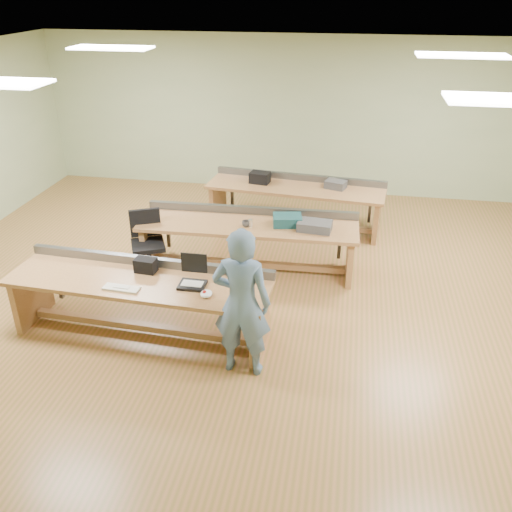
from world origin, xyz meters
name	(u,v)px	position (x,y,z in m)	size (l,w,h in m)	color
floor	(259,286)	(0.00, 0.00, 0.00)	(10.00, 10.00, 0.00)	#9D643B
ceiling	(260,64)	(0.00, 0.00, 3.00)	(10.00, 10.00, 0.00)	silver
wall_back	(294,116)	(0.00, 4.00, 1.50)	(10.00, 0.04, 3.00)	#A4B488
wall_front	(155,394)	(0.00, -4.00, 1.50)	(10.00, 0.04, 3.00)	#A4B488
fluor_panels	(260,67)	(0.00, 0.00, 2.97)	(6.20, 3.50, 0.03)	white
workbench_front	(141,292)	(-1.21, -1.34, 0.56)	(3.18, 1.00, 0.86)	#A67A46
workbench_mid	(248,234)	(-0.24, 0.49, 0.56)	(3.18, 0.93, 0.86)	#A67A46
workbench_back	(295,197)	(0.26, 2.13, 0.56)	(3.07, 1.10, 0.86)	#A67A46
person	(242,303)	(0.13, -1.83, 0.86)	(0.63, 0.41, 1.72)	slate
laptop_base	(192,285)	(-0.54, -1.40, 0.77)	(0.31, 0.25, 0.03)	black
laptop_screen	(194,263)	(-0.54, -1.28, 0.99)	(0.31, 0.01, 0.24)	black
keyboard	(121,288)	(-1.31, -1.61, 0.76)	(0.42, 0.14, 0.02)	beige
trackball_mouse	(206,294)	(-0.32, -1.59, 0.78)	(0.13, 0.16, 0.07)	white
camera_bag	(146,265)	(-1.18, -1.16, 0.84)	(0.25, 0.16, 0.17)	black
task_chair	(149,253)	(-1.63, 0.04, 0.36)	(0.69, 0.69, 0.97)	black
parts_bin_teal	(287,220)	(0.32, 0.51, 0.82)	(0.40, 0.30, 0.14)	#153F45
parts_bin_grey	(315,226)	(0.72, 0.39, 0.81)	(0.47, 0.30, 0.13)	#3D3D40
mug	(246,224)	(-0.25, 0.35, 0.79)	(0.11, 0.11, 0.09)	#3D3D40
drinks_can	(250,223)	(-0.19, 0.36, 0.80)	(0.06, 0.06, 0.11)	silver
storage_box_back	(260,178)	(-0.37, 2.19, 0.84)	(0.33, 0.23, 0.19)	black
tray_back	(336,184)	(0.93, 2.15, 0.82)	(0.33, 0.24, 0.13)	#3D3D40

